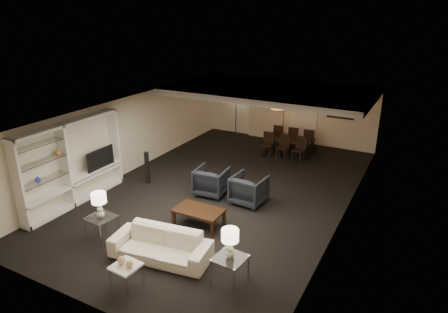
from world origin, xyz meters
TOP-DOWN VIEW (x-y plane):
  - floor at (0.00, 0.00)m, footprint 11.00×11.00m
  - ceiling at (0.00, 0.00)m, footprint 7.00×11.00m
  - wall_back at (0.00, 5.50)m, footprint 7.00×0.02m
  - wall_front at (0.00, -5.50)m, footprint 7.00×0.02m
  - wall_left at (-3.50, 0.00)m, footprint 0.02×11.00m
  - wall_right at (3.50, 0.00)m, footprint 0.02×11.00m
  - ceiling_soffit at (0.00, 3.50)m, footprint 7.00×4.00m
  - curtains at (-0.90, 5.42)m, footprint 1.50×0.12m
  - door at (0.70, 5.47)m, footprint 0.90×0.05m
  - painting at (2.10, 5.46)m, footprint 0.95×0.04m
  - media_unit at (-3.31, -2.60)m, footprint 0.38×3.40m
  - pendant_light at (0.30, 3.50)m, footprint 0.52×0.52m
  - sofa at (0.38, -3.66)m, footprint 2.30×1.15m
  - coffee_table at (0.38, -2.06)m, footprint 1.21×0.71m
  - armchair_left at (-0.22, -0.36)m, footprint 0.95×0.97m
  - armchair_right at (0.98, -0.36)m, footprint 0.93×0.96m
  - side_table_left at (-1.32, -3.66)m, footprint 0.67×0.67m
  - side_table_right at (2.08, -3.66)m, footprint 0.66×0.66m
  - table_lamp_left at (-1.32, -3.66)m, footprint 0.34×0.34m
  - table_lamp_right at (2.08, -3.66)m, footprint 0.37×0.37m
  - marble_table at (0.38, -4.76)m, footprint 0.54×0.54m
  - gold_gourd_a at (0.28, -4.76)m, footprint 0.16×0.16m
  - gold_gourd_b at (0.48, -4.76)m, footprint 0.14×0.14m
  - television at (-3.28, -1.70)m, footprint 1.01×0.13m
  - vase_blue at (-3.31, -3.71)m, footprint 0.16×0.16m
  - vase_amber at (-3.31, -2.99)m, footprint 0.16×0.16m
  - floor_speaker at (-2.38, -0.60)m, footprint 0.14×0.14m
  - dining_table at (0.59, 4.02)m, footprint 1.72×1.01m
  - chair_nl at (-0.01, 3.37)m, footprint 0.45×0.45m
  - chair_nm at (0.59, 3.37)m, footprint 0.41×0.41m
  - chair_nr at (1.19, 3.37)m, footprint 0.46×0.46m
  - chair_fl at (-0.01, 4.67)m, footprint 0.41×0.41m
  - chair_fm at (0.59, 4.67)m, footprint 0.42×0.42m
  - chair_fr at (1.19, 4.67)m, footprint 0.45×0.45m
  - floor_lamp at (-2.20, 5.20)m, footprint 0.27×0.27m

SIDE VIEW (x-z plane):
  - floor at x=0.00m, z-range 0.00..0.00m
  - coffee_table at x=0.38m, z-range 0.00..0.43m
  - marble_table at x=0.38m, z-range 0.00..0.50m
  - side_table_left at x=-1.32m, z-range 0.00..0.56m
  - side_table_right at x=2.08m, z-range 0.00..0.56m
  - dining_table at x=0.59m, z-range 0.00..0.59m
  - sofa at x=0.38m, z-range 0.00..0.64m
  - armchair_left at x=-0.22m, z-range 0.00..0.82m
  - armchair_right at x=0.98m, z-range 0.00..0.82m
  - chair_nl at x=-0.01m, z-range 0.00..0.88m
  - chair_nm at x=0.59m, z-range 0.00..0.88m
  - chair_nr at x=1.19m, z-range 0.00..0.88m
  - chair_fl at x=-0.01m, z-range 0.00..0.88m
  - chair_fm at x=0.59m, z-range 0.00..0.88m
  - chair_fr at x=1.19m, z-range 0.00..0.88m
  - floor_speaker at x=-2.38m, z-range 0.00..1.02m
  - gold_gourd_b at x=0.48m, z-range 0.50..0.65m
  - gold_gourd_a at x=0.28m, z-range 0.50..0.67m
  - floor_lamp at x=-2.20m, z-range 0.00..1.63m
  - table_lamp_left at x=-1.32m, z-range 0.56..1.19m
  - table_lamp_right at x=2.08m, z-range 0.56..1.19m
  - television at x=-3.28m, z-range 0.75..1.33m
  - door at x=0.70m, z-range 0.00..2.10m
  - vase_blue at x=-3.31m, z-range 1.06..1.23m
  - media_unit at x=-3.31m, z-range 0.00..2.35m
  - curtains at x=-0.90m, z-range 0.00..2.40m
  - wall_back at x=0.00m, z-range 0.00..2.50m
  - wall_front at x=0.00m, z-range 0.00..2.50m
  - wall_left at x=-3.50m, z-range 0.00..2.50m
  - wall_right at x=3.50m, z-range 0.00..2.50m
  - painting at x=2.10m, z-range 1.23..1.88m
  - vase_amber at x=-3.31m, z-range 1.56..1.73m
  - pendant_light at x=0.30m, z-range 1.80..2.04m
  - ceiling_soffit at x=0.00m, z-range 2.30..2.50m
  - ceiling at x=0.00m, z-range 2.49..2.51m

